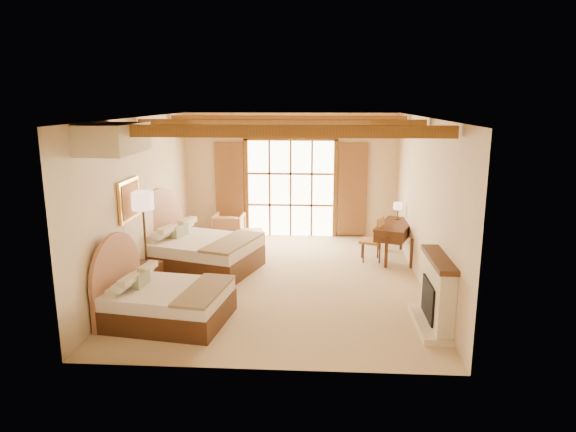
# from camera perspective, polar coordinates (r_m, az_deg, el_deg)

# --- Properties ---
(floor) EXTENTS (7.00, 7.00, 0.00)m
(floor) POSITION_cam_1_polar(r_m,az_deg,el_deg) (10.36, -0.79, -7.10)
(floor) COLOR #CFB48C
(floor) RESTS_ON ground
(wall_back) EXTENTS (5.50, 0.00, 5.50)m
(wall_back) POSITION_cam_1_polar(r_m,az_deg,el_deg) (13.37, 0.31, 4.53)
(wall_back) COLOR beige
(wall_back) RESTS_ON ground
(wall_left) EXTENTS (0.00, 7.00, 7.00)m
(wall_left) POSITION_cam_1_polar(r_m,az_deg,el_deg) (10.50, -15.97, 1.73)
(wall_left) COLOR beige
(wall_left) RESTS_ON ground
(wall_right) EXTENTS (0.00, 7.00, 7.00)m
(wall_right) POSITION_cam_1_polar(r_m,az_deg,el_deg) (10.10, 14.94, 1.37)
(wall_right) COLOR beige
(wall_right) RESTS_ON ground
(ceiling) EXTENTS (7.00, 7.00, 0.00)m
(ceiling) POSITION_cam_1_polar(r_m,az_deg,el_deg) (9.74, -0.85, 10.88)
(ceiling) COLOR #B47135
(ceiling) RESTS_ON ground
(ceiling_beams) EXTENTS (5.39, 4.60, 0.18)m
(ceiling_beams) POSITION_cam_1_polar(r_m,az_deg,el_deg) (9.75, -0.84, 10.17)
(ceiling_beams) COLOR #8B5F1D
(ceiling_beams) RESTS_ON ceiling
(french_doors) EXTENTS (3.95, 0.08, 2.60)m
(french_doors) POSITION_cam_1_polar(r_m,az_deg,el_deg) (13.37, 0.29, 3.01)
(french_doors) COLOR white
(french_doors) RESTS_ON ground
(fireplace) EXTENTS (0.46, 1.40, 1.16)m
(fireplace) POSITION_cam_1_polar(r_m,az_deg,el_deg) (8.49, 16.11, -8.55)
(fireplace) COLOR beige
(fireplace) RESTS_ON ground
(painting) EXTENTS (0.06, 0.95, 0.75)m
(painting) POSITION_cam_1_polar(r_m,az_deg,el_deg) (9.76, -17.20, 1.73)
(painting) COLOR gold
(painting) RESTS_ON wall_left
(canopy_valance) EXTENTS (0.70, 1.40, 0.45)m
(canopy_valance) POSITION_cam_1_polar(r_m,az_deg,el_deg) (8.34, -18.78, 8.15)
(canopy_valance) COLOR beige
(canopy_valance) RESTS_ON ceiling
(bed_near) EXTENTS (2.09, 1.69, 1.25)m
(bed_near) POSITION_cam_1_polar(r_m,az_deg,el_deg) (8.67, -14.14, -8.92)
(bed_near) COLOR #4B2312
(bed_near) RESTS_ON floor
(bed_far) EXTENTS (2.69, 2.27, 1.46)m
(bed_far) POSITION_cam_1_polar(r_m,az_deg,el_deg) (11.04, -10.40, -3.64)
(bed_far) COLOR #4B2312
(bed_far) RESTS_ON floor
(nightstand) EXTENTS (0.59, 0.59, 0.57)m
(nightstand) POSITION_cam_1_polar(r_m,az_deg,el_deg) (9.97, -15.51, -6.66)
(nightstand) COLOR #4B2312
(nightstand) RESTS_ON floor
(floor_lamp) EXTENTS (0.40, 0.40, 1.88)m
(floor_lamp) POSITION_cam_1_polar(r_m,az_deg,el_deg) (9.82, -15.81, 0.98)
(floor_lamp) COLOR #352817
(floor_lamp) RESTS_ON floor
(armchair) EXTENTS (0.77, 0.80, 0.70)m
(armchair) POSITION_cam_1_polar(r_m,az_deg,el_deg) (13.15, -6.60, -1.26)
(armchair) COLOR tan
(armchair) RESTS_ON floor
(ottoman) EXTENTS (0.65, 0.65, 0.37)m
(ottoman) POSITION_cam_1_polar(r_m,az_deg,el_deg) (12.73, -3.94, -2.43)
(ottoman) COLOR tan
(ottoman) RESTS_ON floor
(desk) EXTENTS (1.12, 1.63, 0.81)m
(desk) POSITION_cam_1_polar(r_m,az_deg,el_deg) (11.85, 11.74, -2.59)
(desk) COLOR #4B2312
(desk) RESTS_ON floor
(desk_chair) EXTENTS (0.59, 0.58, 1.02)m
(desk_chair) POSITION_cam_1_polar(r_m,az_deg,el_deg) (11.62, 9.32, -3.40)
(desk_chair) COLOR #AD8037
(desk_chair) RESTS_ON floor
(desk_lamp) EXTENTS (0.20, 0.20, 0.40)m
(desk_lamp) POSITION_cam_1_polar(r_m,az_deg,el_deg) (12.12, 12.11, 1.02)
(desk_lamp) COLOR #352817
(desk_lamp) RESTS_ON desk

